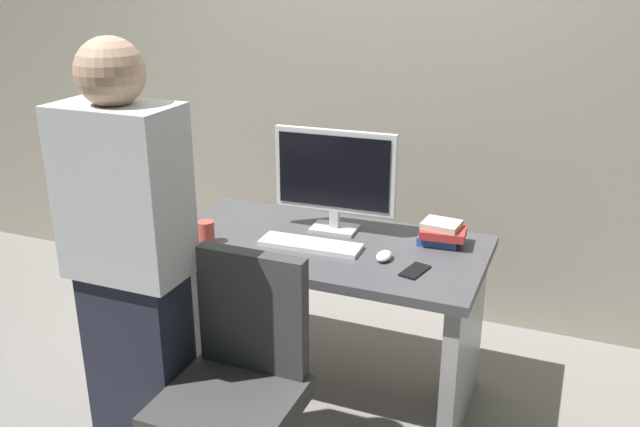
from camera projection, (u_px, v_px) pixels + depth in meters
name	position (u px, v px, depth m)	size (l,w,h in m)	color
ground_plane	(324.00, 387.00, 3.14)	(9.00, 9.00, 0.00)	gray
wall_back	(394.00, 34.00, 3.44)	(6.40, 0.10, 3.00)	#9E9384
desk	(324.00, 291.00, 2.97)	(1.36, 0.71, 0.72)	#4C4C51
office_chair	(238.00, 404.00, 2.32)	(0.52, 0.52, 0.94)	black
person_at_desk	(132.00, 275.00, 2.32)	(0.40, 0.24, 1.64)	#262838
monitor	(335.00, 175.00, 2.93)	(0.54, 0.15, 0.46)	silver
keyboard	(310.00, 245.00, 2.84)	(0.43, 0.13, 0.02)	white
mouse	(384.00, 256.00, 2.72)	(0.06, 0.10, 0.03)	white
cup_near_keyboard	(206.00, 232.00, 2.88)	(0.07, 0.07, 0.09)	#D84C3F
book_stack	(441.00, 233.00, 2.86)	(0.21, 0.17, 0.10)	#3359A5
cell_phone	(415.00, 271.00, 2.62)	(0.07, 0.14, 0.01)	black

